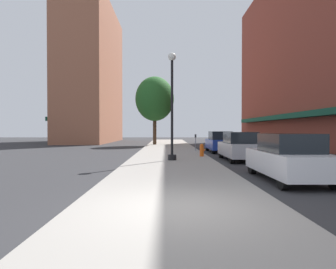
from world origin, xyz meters
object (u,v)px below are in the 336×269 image
tree_near (155,99)px  car_silver (240,147)px  fire_hydrant (202,150)px  car_white (288,158)px  car_blue (220,142)px  parking_meter_near (196,140)px  lamppost (172,104)px

tree_near → car_silver: (5.58, -16.38, -4.45)m
fire_hydrant → car_white: 8.51m
car_white → tree_near: bearing=101.2°
tree_near → car_blue: bearing=-60.8°
parking_meter_near → fire_hydrant: bearing=-91.0°
lamppost → tree_near: (-1.63, 17.26, 2.05)m
parking_meter_near → car_silver: (1.95, -6.30, -0.14)m
lamppost → car_blue: (3.95, 7.27, -2.39)m
tree_near → parking_meter_near: bearing=-70.2°
parking_meter_near → car_white: car_white is taller
parking_meter_near → car_white: size_ratio=0.30×
car_white → parking_meter_near: bearing=96.1°
lamppost → fire_hydrant: lamppost is taller
lamppost → car_silver: lamppost is taller
lamppost → car_white: size_ratio=1.37×
lamppost → car_silver: bearing=12.6°
lamppost → tree_near: tree_near is taller
parking_meter_near → tree_near: bearing=109.8°
fire_hydrant → car_blue: car_blue is taller
lamppost → car_blue: size_ratio=1.37×
fire_hydrant → car_white: (2.04, -8.25, 0.29)m
lamppost → fire_hydrant: size_ratio=7.47×
parking_meter_near → car_blue: (1.95, 0.09, -0.14)m
lamppost → car_white: bearing=-56.6°
fire_hydrant → tree_near: 16.13m
fire_hydrant → car_blue: 5.43m
parking_meter_near → car_white: bearing=-81.6°
car_blue → fire_hydrant: bearing=-112.2°
fire_hydrant → parking_meter_near: (0.09, 4.94, 0.43)m
car_white → car_blue: size_ratio=1.00×
car_silver → car_blue: size_ratio=1.00×
parking_meter_near → tree_near: 11.54m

